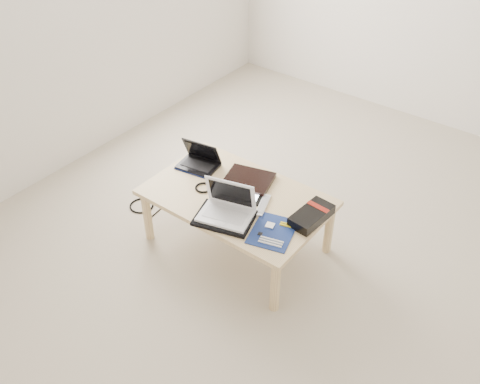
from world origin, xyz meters
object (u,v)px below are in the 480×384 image
Objects in this scene: coffee_table at (237,202)px; gpu_box at (311,216)px; netbook at (199,161)px; white_laptop at (227,208)px.

gpu_box is (0.48, 0.08, 0.08)m from coffee_table.
netbook is at bearing 178.60° from gpu_box.
netbook is 0.87m from gpu_box.
netbook is 0.97× the size of gpu_box.
gpu_box is at bearing 33.62° from white_laptop.
coffee_table is at bearing -14.99° from netbook.
white_laptop is at bearing -146.38° from gpu_box.
gpu_box is at bearing 9.87° from coffee_table.
netbook is (-0.39, 0.10, 0.09)m from coffee_table.
coffee_table is 0.49m from gpu_box.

